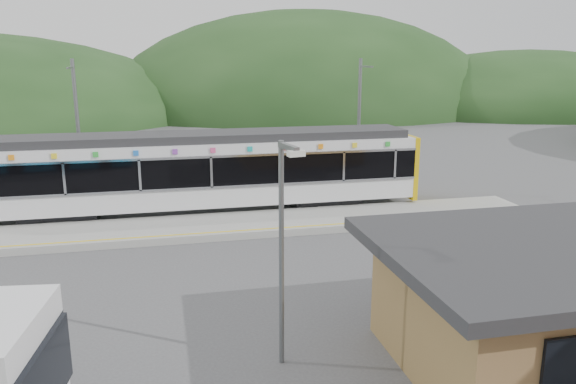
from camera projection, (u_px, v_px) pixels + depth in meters
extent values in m
plane|color=#4C4C4F|center=(256.00, 254.00, 20.72)|extent=(120.00, 120.00, 0.00)
ellipsoid|color=#1E3D19|center=(306.00, 111.00, 75.33)|extent=(52.00, 39.00, 26.00)
ellipsoid|color=#1E3D19|center=(525.00, 110.00, 75.89)|extent=(44.00, 33.00, 16.00)
cube|color=#9E9E99|center=(243.00, 225.00, 23.81)|extent=(26.00, 3.20, 0.30)
cube|color=yellow|center=(247.00, 230.00, 22.54)|extent=(26.00, 0.10, 0.01)
cube|color=black|center=(62.00, 215.00, 24.68)|extent=(3.20, 2.20, 0.56)
cube|color=black|center=(323.00, 200.00, 27.27)|extent=(3.20, 2.20, 0.56)
cube|color=silver|center=(198.00, 192.00, 25.80)|extent=(20.00, 2.90, 0.92)
cube|color=black|center=(197.00, 166.00, 25.52)|extent=(20.00, 2.96, 1.45)
cube|color=silver|center=(200.00, 188.00, 24.26)|extent=(20.00, 0.05, 0.10)
cube|color=silver|center=(199.00, 157.00, 23.94)|extent=(20.00, 0.05, 0.10)
cube|color=silver|center=(197.00, 146.00, 25.30)|extent=(20.00, 2.90, 0.45)
cube|color=#2D2D30|center=(196.00, 137.00, 25.20)|extent=(19.40, 2.50, 0.36)
cube|color=#DCB30B|center=(404.00, 164.00, 27.78)|extent=(0.24, 2.92, 3.00)
cube|color=silver|center=(64.00, 179.00, 22.92)|extent=(0.10, 0.05, 1.35)
cube|color=silver|center=(140.00, 176.00, 23.56)|extent=(0.10, 0.05, 1.35)
cube|color=silver|center=(211.00, 172.00, 24.21)|extent=(0.10, 0.05, 1.35)
cube|color=silver|center=(279.00, 169.00, 24.85)|extent=(0.10, 0.05, 1.35)
cube|color=silver|center=(344.00, 166.00, 25.50)|extent=(0.10, 0.05, 1.35)
cube|color=silver|center=(395.00, 164.00, 26.04)|extent=(0.10, 0.05, 1.35)
cube|color=orange|center=(11.00, 158.00, 22.29)|extent=(0.22, 0.04, 0.22)
cube|color=yellow|center=(54.00, 156.00, 22.64)|extent=(0.22, 0.04, 0.22)
cube|color=green|center=(96.00, 155.00, 22.98)|extent=(0.22, 0.04, 0.22)
cube|color=blue|center=(136.00, 153.00, 23.32)|extent=(0.22, 0.04, 0.22)
cube|color=purple|center=(175.00, 152.00, 23.67)|extent=(0.22, 0.04, 0.22)
cube|color=#E54C8C|center=(213.00, 150.00, 24.01)|extent=(0.22, 0.04, 0.22)
cube|color=#19A5A5|center=(250.00, 149.00, 24.36)|extent=(0.22, 0.04, 0.22)
cube|color=red|center=(286.00, 148.00, 24.70)|extent=(0.22, 0.04, 0.22)
cube|color=orange|center=(321.00, 146.00, 25.05)|extent=(0.22, 0.04, 0.22)
cube|color=yellow|center=(355.00, 145.00, 25.39)|extent=(0.22, 0.04, 0.22)
cube|color=green|center=(388.00, 144.00, 25.74)|extent=(0.22, 0.04, 0.22)
cylinder|color=slate|center=(79.00, 134.00, 26.53)|extent=(0.18, 0.18, 7.00)
cube|color=slate|center=(70.00, 68.00, 25.04)|extent=(0.08, 1.80, 0.08)
cylinder|color=slate|center=(359.00, 126.00, 29.55)|extent=(0.18, 0.18, 7.00)
cube|color=slate|center=(366.00, 67.00, 28.06)|extent=(0.08, 1.80, 0.08)
cube|color=olive|center=(571.00, 308.00, 13.16)|extent=(8.00, 5.00, 2.70)
cylinder|color=slate|center=(281.00, 257.00, 12.76)|extent=(0.12, 0.12, 5.33)
cube|color=slate|center=(285.00, 147.00, 11.78)|extent=(0.28, 0.90, 0.12)
cube|color=silver|center=(289.00, 154.00, 11.41)|extent=(0.38, 0.24, 0.12)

